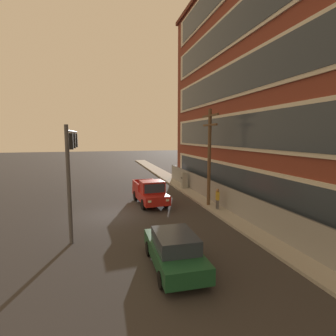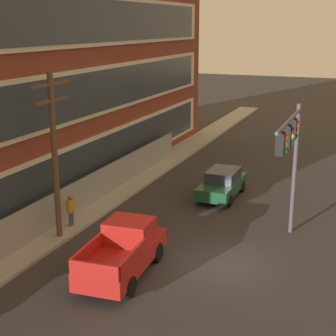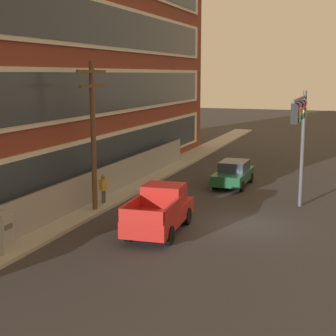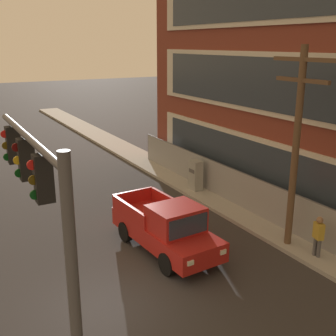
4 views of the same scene
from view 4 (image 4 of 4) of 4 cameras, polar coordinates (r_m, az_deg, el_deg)
The scene contains 8 objects.
ground_plane at distance 13.31m, azimuth -8.66°, elevation -18.38°, with size 160.00×160.00×0.00m, color #333030.
sidewalk_building_side at distance 17.40m, azimuth 17.95°, elevation -9.86°, with size 80.00×2.11×0.16m, color #9E9B93.
chain_link_fence at distance 16.70m, azimuth 21.03°, elevation -8.05°, with size 29.76×0.06×1.86m.
traffic_signal_mast at distance 8.40m, azimuth -16.46°, elevation -6.06°, with size 5.51×0.43×6.09m.
pickup_truck_red at distance 15.86m, azimuth -0.17°, elevation -8.17°, with size 5.25×2.28×2.02m.
utility_pole_near_corner at distance 15.85m, azimuth 17.02°, elevation 3.74°, with size 2.80×0.26×7.55m.
electrical_cabinet at distance 22.09m, azimuth 3.76°, elevation -1.17°, with size 0.68×0.52×1.74m.
pedestrian_near_cabinet at distance 16.18m, azimuth 19.67°, elevation -8.58°, with size 0.45×0.35×1.69m.
Camera 4 is at (10.34, -3.59, 7.58)m, focal length 45.00 mm.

